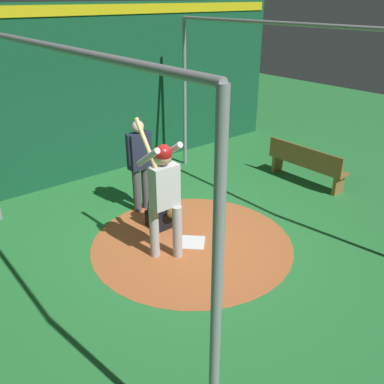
{
  "coord_description": "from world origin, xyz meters",
  "views": [
    {
      "loc": [
        4.59,
        -3.81,
        3.78
      ],
      "look_at": [
        0.0,
        0.0,
        0.95
      ],
      "focal_mm": 38.92,
      "sensor_mm": 36.0,
      "label": 1
    }
  ],
  "objects_px": {
    "batter": "(164,190)",
    "catcher": "(162,208)",
    "baseball_0": "(178,206)",
    "umpire": "(140,161)",
    "bench": "(306,163)",
    "home_plate": "(192,242)"
  },
  "relations": [
    {
      "from": "batter",
      "to": "catcher",
      "type": "height_order",
      "value": "batter"
    },
    {
      "from": "baseball_0",
      "to": "umpire",
      "type": "bearing_deg",
      "value": -127.35
    },
    {
      "from": "bench",
      "to": "baseball_0",
      "type": "bearing_deg",
      "value": -105.38
    },
    {
      "from": "home_plate",
      "to": "baseball_0",
      "type": "distance_m",
      "value": 1.29
    },
    {
      "from": "batter",
      "to": "home_plate",
      "type": "bearing_deg",
      "value": 91.46
    },
    {
      "from": "umpire",
      "to": "catcher",
      "type": "bearing_deg",
      "value": -7.68
    },
    {
      "from": "catcher",
      "to": "home_plate",
      "type": "bearing_deg",
      "value": 4.96
    },
    {
      "from": "umpire",
      "to": "batter",
      "type": "bearing_deg",
      "value": -20.68
    },
    {
      "from": "umpire",
      "to": "baseball_0",
      "type": "relative_size",
      "value": 23.91
    },
    {
      "from": "catcher",
      "to": "baseball_0",
      "type": "xyz_separation_m",
      "value": [
        -0.39,
        0.66,
        -0.34
      ]
    },
    {
      "from": "home_plate",
      "to": "baseball_0",
      "type": "xyz_separation_m",
      "value": [
        -1.15,
        0.59,
        0.03
      ]
    },
    {
      "from": "home_plate",
      "to": "bench",
      "type": "bearing_deg",
      "value": 95.61
    },
    {
      "from": "batter",
      "to": "bench",
      "type": "relative_size",
      "value": 1.18
    },
    {
      "from": "batter",
      "to": "baseball_0",
      "type": "xyz_separation_m",
      "value": [
        -1.17,
        1.15,
        -1.1
      ]
    },
    {
      "from": "batter",
      "to": "umpire",
      "type": "xyz_separation_m",
      "value": [
        -1.58,
        0.6,
        -0.15
      ]
    },
    {
      "from": "catcher",
      "to": "bench",
      "type": "xyz_separation_m",
      "value": [
        0.42,
        3.59,
        0.07
      ]
    },
    {
      "from": "batter",
      "to": "baseball_0",
      "type": "distance_m",
      "value": 1.97
    },
    {
      "from": "batter",
      "to": "catcher",
      "type": "bearing_deg",
      "value": 147.79
    },
    {
      "from": "umpire",
      "to": "baseball_0",
      "type": "distance_m",
      "value": 1.18
    },
    {
      "from": "umpire",
      "to": "bench",
      "type": "relative_size",
      "value": 0.95
    },
    {
      "from": "catcher",
      "to": "bench",
      "type": "bearing_deg",
      "value": 83.38
    },
    {
      "from": "catcher",
      "to": "baseball_0",
      "type": "distance_m",
      "value": 0.84
    }
  ]
}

